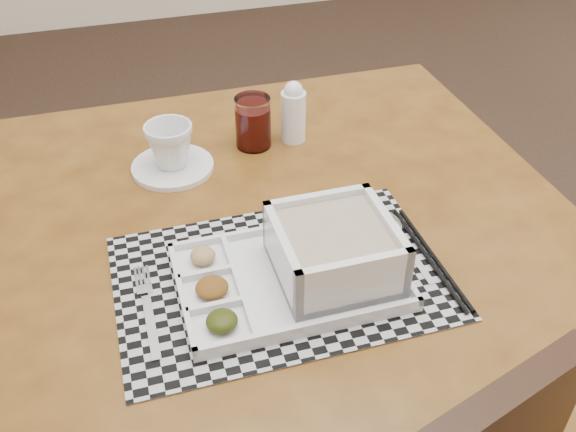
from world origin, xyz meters
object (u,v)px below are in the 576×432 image
object	(u,v)px
serving_tray	(319,260)
cup	(170,145)
dining_table	(270,269)
creamer_bottle	(293,112)
juice_glass	(253,124)

from	to	relation	value
serving_tray	cup	xyz separation A→B (m)	(-0.16, 0.36, 0.01)
dining_table	cup	xyz separation A→B (m)	(-0.12, 0.23, 0.13)
dining_table	creamer_bottle	xyz separation A→B (m)	(0.12, 0.27, 0.14)
dining_table	serving_tray	distance (m)	0.18
dining_table	cup	bearing A→B (deg)	117.20
serving_tray	juice_glass	world-z (taller)	juice_glass
serving_tray	creamer_bottle	size ratio (longest dim) A/B	2.62
cup	creamer_bottle	world-z (taller)	creamer_bottle
creamer_bottle	serving_tray	bearing A→B (deg)	-102.31
dining_table	creamer_bottle	distance (m)	0.33
dining_table	creamer_bottle	world-z (taller)	creamer_bottle
juice_glass	serving_tray	bearing A→B (deg)	-90.88
juice_glass	cup	bearing A→B (deg)	-167.00
juice_glass	creamer_bottle	world-z (taller)	creamer_bottle
cup	dining_table	bearing A→B (deg)	-86.27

